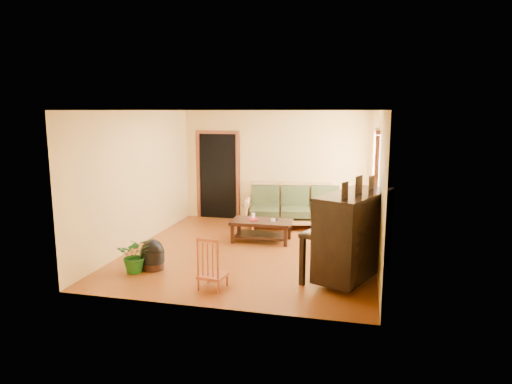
% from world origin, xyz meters
% --- Properties ---
extents(floor, '(5.00, 5.00, 0.00)m').
position_xyz_m(floor, '(0.00, 0.00, 0.00)').
color(floor, '#682D0D').
rests_on(floor, ground).
extents(doorway, '(1.08, 0.16, 2.05)m').
position_xyz_m(doorway, '(-1.45, 2.48, 1.02)').
color(doorway, black).
rests_on(doorway, floor).
extents(window, '(0.12, 1.36, 1.46)m').
position_xyz_m(window, '(2.21, 1.30, 1.50)').
color(window, white).
rests_on(window, right_wall).
extents(sofa, '(2.39, 1.33, 0.97)m').
position_xyz_m(sofa, '(0.52, 1.99, 0.49)').
color(sofa, '#A8753D').
rests_on(sofa, floor).
extents(coffee_table, '(1.20, 0.67, 0.43)m').
position_xyz_m(coffee_table, '(0.02, 0.72, 0.22)').
color(coffee_table, black).
rests_on(coffee_table, floor).
extents(armchair, '(0.84, 0.87, 0.76)m').
position_xyz_m(armchair, '(1.70, 0.59, 0.38)').
color(armchair, '#A8753D').
rests_on(armchair, floor).
extents(piano, '(1.45, 1.79, 1.37)m').
position_xyz_m(piano, '(1.87, -1.00, 0.69)').
color(piano, black).
rests_on(piano, floor).
extents(footstool, '(0.52, 0.52, 0.38)m').
position_xyz_m(footstool, '(-1.37, -1.28, 0.19)').
color(footstool, black).
rests_on(footstool, floor).
extents(red_chair, '(0.42, 0.45, 0.80)m').
position_xyz_m(red_chair, '(-0.13, -1.84, 0.40)').
color(red_chair, '#963D1B').
rests_on(red_chair, floor).
extents(leaning_frame, '(0.51, 0.26, 0.67)m').
position_xyz_m(leaning_frame, '(1.91, 2.35, 0.33)').
color(leaning_frame, '#B48A3C').
rests_on(leaning_frame, floor).
extents(ceramic_crock, '(0.25, 0.25, 0.25)m').
position_xyz_m(ceramic_crock, '(1.87, 2.27, 0.13)').
color(ceramic_crock, '#304691').
rests_on(ceramic_crock, floor).
extents(potted_plant, '(0.65, 0.60, 0.59)m').
position_xyz_m(potted_plant, '(-1.56, -1.50, 0.29)').
color(potted_plant, '#19571B').
rests_on(potted_plant, floor).
extents(book, '(0.25, 0.27, 0.02)m').
position_xyz_m(book, '(-0.21, 0.67, 0.44)').
color(book, maroon).
rests_on(book, coffee_table).
extents(candle, '(0.08, 0.08, 0.12)m').
position_xyz_m(candle, '(-0.16, 0.80, 0.49)').
color(candle, white).
rests_on(candle, coffee_table).
extents(glass_jar, '(0.11, 0.11, 0.06)m').
position_xyz_m(glass_jar, '(0.27, 0.68, 0.46)').
color(glass_jar, silver).
rests_on(glass_jar, coffee_table).
extents(remote, '(0.14, 0.06, 0.01)m').
position_xyz_m(remote, '(0.29, 0.80, 0.44)').
color(remote, black).
rests_on(remote, coffee_table).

